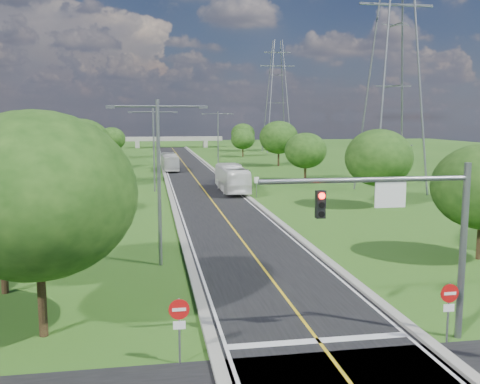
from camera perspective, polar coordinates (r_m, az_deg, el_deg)
name	(u,v)px	position (r m, az deg, el deg)	size (l,w,h in m)	color
ground	(194,177)	(80.86, -4.94, 1.59)	(260.00, 260.00, 0.00)	#2B5618
road	(191,173)	(86.81, -5.26, 2.05)	(8.00, 150.00, 0.06)	black
curb_left	(164,173)	(86.58, -8.07, 2.04)	(0.50, 150.00, 0.22)	gray
curb_right	(217,172)	(87.22, -2.48, 2.15)	(0.50, 150.00, 0.22)	gray
signal_mast	(415,222)	(22.03, 18.19, -3.03)	(8.54, 0.33, 7.20)	slate
do_not_enter_left	(179,318)	(19.94, -6.51, -13.20)	(0.76, 0.11, 2.50)	slate
do_not_enter_right	(449,301)	(23.01, 21.41, -10.79)	(0.76, 0.11, 2.50)	slate
speed_limit_sign	(257,184)	(59.71, 1.77, 0.90)	(0.55, 0.09, 2.40)	slate
overpass	(172,139)	(160.37, -7.32, 5.58)	(30.00, 3.00, 3.20)	gray
streetlight_near_left	(159,168)	(32.25, -8.66, 2.52)	(5.90, 0.25, 10.00)	slate
streetlight_mid_left	(154,143)	(65.17, -9.19, 5.23)	(5.90, 0.25, 10.00)	slate
streetlight_far_right	(218,134)	(98.94, -2.36, 6.23)	(5.90, 0.25, 10.00)	slate
power_tower_near	(394,74)	(66.71, 16.08, 12.02)	(9.00, 6.40, 28.00)	slate
power_tower_far	(277,97)	(139.05, 3.97, 10.05)	(9.00, 6.40, 28.00)	slate
tree_lb	(38,168)	(49.22, -20.71, 2.44)	(6.30, 6.30, 7.33)	black
tree_lc	(81,144)	(70.69, -16.56, 4.91)	(7.56, 7.56, 8.79)	black
tree_ld	(87,141)	(94.77, -16.03, 5.26)	(6.72, 6.72, 7.82)	black
tree_le	(112,139)	(118.46, -13.54, 5.53)	(5.88, 5.88, 6.84)	black
tree_lf	(37,195)	(22.76, -20.88, -0.32)	(7.98, 7.98, 9.28)	black
tree_rb	(379,158)	(55.07, 14.57, 3.56)	(6.72, 6.72, 7.82)	black
tree_rc	(306,151)	(75.39, 7.01, 4.41)	(5.88, 5.88, 6.84)	black
tree_rd	(279,137)	(99.01, 4.15, 5.83)	(7.14, 7.14, 8.30)	black
tree_re	(243,139)	(122.03, 0.31, 5.67)	(5.46, 5.46, 6.35)	black
tree_rf	(243,134)	(142.30, 0.31, 6.25)	(6.30, 6.30, 7.33)	black
bus_outbound	(232,178)	(64.26, -0.86, 1.47)	(2.70, 11.55, 3.22)	white
bus_inbound	(170,162)	(90.85, -7.50, 3.20)	(2.41, 10.30, 2.87)	silver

